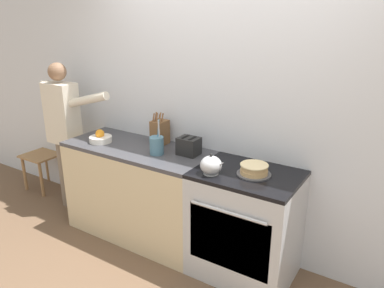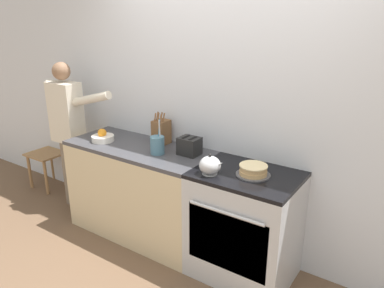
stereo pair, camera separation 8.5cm
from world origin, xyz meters
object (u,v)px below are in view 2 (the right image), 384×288
object	(u,v)px
layer_cake	(253,171)
toaster	(189,146)
utensil_crock	(157,145)
stove_range	(244,225)
tea_kettle	(210,165)
dining_chair	(53,147)
knife_block	(161,132)
person_baker	(68,124)
fruit_bowl	(103,137)

from	to	relation	value
layer_cake	toaster	distance (m)	0.65
layer_cake	utensil_crock	size ratio (longest dim) A/B	0.84
stove_range	tea_kettle	size ratio (longest dim) A/B	4.45
tea_kettle	stove_range	bearing A→B (deg)	35.47
dining_chair	tea_kettle	bearing A→B (deg)	-26.25
stove_range	dining_chair	bearing A→B (deg)	175.23
knife_block	toaster	xyz separation A→B (m)	(0.37, -0.09, -0.04)
layer_cake	knife_block	size ratio (longest dim) A/B	0.83
person_baker	knife_block	bearing A→B (deg)	19.87
tea_kettle	dining_chair	world-z (taller)	tea_kettle
knife_block	utensil_crock	world-z (taller)	knife_block
person_baker	dining_chair	bearing A→B (deg)	171.57
tea_kettle	fruit_bowl	size ratio (longest dim) A/B	0.96
toaster	knife_block	bearing A→B (deg)	166.89
layer_cake	dining_chair	bearing A→B (deg)	175.25
stove_range	knife_block	world-z (taller)	knife_block
knife_block	dining_chair	xyz separation A→B (m)	(-1.76, 0.05, -0.52)
knife_block	dining_chair	size ratio (longest dim) A/B	0.37
fruit_bowl	tea_kettle	bearing A→B (deg)	-3.95
tea_kettle	knife_block	world-z (taller)	knife_block
dining_chair	utensil_crock	bearing A→B (deg)	-25.59
fruit_bowl	toaster	size ratio (longest dim) A/B	1.09
layer_cake	tea_kettle	distance (m)	0.32
dining_chair	knife_block	bearing A→B (deg)	-18.96
knife_block	person_baker	distance (m)	1.12
stove_range	utensil_crock	distance (m)	0.98
stove_range	knife_block	xyz separation A→B (m)	(-0.96, 0.18, 0.56)
knife_block	toaster	distance (m)	0.38
layer_cake	fruit_bowl	bearing A→B (deg)	-177.31
tea_kettle	utensil_crock	bearing A→B (deg)	169.12
layer_cake	dining_chair	size ratio (longest dim) A/B	0.31
layer_cake	knife_block	world-z (taller)	knife_block
fruit_bowl	dining_chair	size ratio (longest dim) A/B	0.25
layer_cake	utensil_crock	distance (m)	0.88
stove_range	fruit_bowl	xyz separation A→B (m)	(-1.47, -0.07, 0.49)
stove_range	person_baker	xyz separation A→B (m)	(-2.07, 0.00, 0.49)
fruit_bowl	dining_chair	bearing A→B (deg)	166.43
layer_cake	dining_chair	distance (m)	2.82
toaster	layer_cake	bearing A→B (deg)	-8.50
stove_range	layer_cake	distance (m)	0.49
dining_chair	layer_cake	bearing A→B (deg)	-22.16
utensil_crock	fruit_bowl	distance (m)	0.64
knife_block	person_baker	xyz separation A→B (m)	(-1.11, -0.18, -0.07)
layer_cake	tea_kettle	xyz separation A→B (m)	(-0.28, -0.16, 0.03)
tea_kettle	toaster	distance (m)	0.44
stove_range	person_baker	distance (m)	2.13
knife_block	person_baker	size ratio (longest dim) A/B	0.20
utensil_crock	stove_range	bearing A→B (deg)	3.15
utensil_crock	person_baker	distance (m)	1.25
toaster	stove_range	bearing A→B (deg)	-8.94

